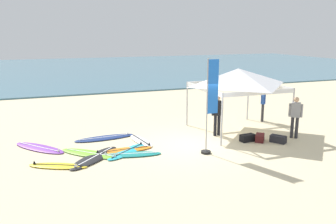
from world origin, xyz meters
The scene contains 19 objects.
ground_plane centered at (0.00, 0.00, 0.00)m, with size 80.00×80.00×0.00m, color beige.
sea centered at (0.00, 30.79, 0.05)m, with size 80.00×36.00×0.10m, color teal.
canopy_tent centered at (2.64, 1.18, 2.39)m, with size 3.40×3.40×2.75m.
surfboard_navy centered at (-3.01, 2.02, 0.04)m, with size 2.51×0.88×0.19m.
surfboard_lime centered at (-3.85, 0.25, 0.04)m, with size 2.21×2.17×0.19m.
surfboard_white centered at (-1.73, 1.11, 0.04)m, with size 0.74×1.89×0.19m.
surfboard_purple centered at (-5.54, 1.58, 0.04)m, with size 2.06×2.31×0.19m.
surfboard_teal centered at (-2.54, -0.33, 0.04)m, with size 2.23×1.05×0.19m.
surfboard_yellow centered at (-5.03, -0.57, 0.04)m, with size 1.98×1.34×0.19m.
surfboard_cyan centered at (-2.56, 0.04, 0.04)m, with size 2.03×1.83×0.19m.
surfboard_black centered at (-3.79, -0.21, 0.04)m, with size 2.30×2.35×0.19m.
surfboard_orange centered at (-2.71, 0.19, 0.04)m, with size 2.29×0.72×0.19m.
person_grey centered at (4.30, -0.61, 0.99)m, with size 0.44×0.40×1.71m.
person_black centered at (1.50, 0.81, 0.99)m, with size 0.55×0.25×1.71m.
person_blue centered at (4.76, 2.24, 0.99)m, with size 0.39×0.46×1.71m.
banner_flag centered at (0.17, -1.05, 1.57)m, with size 0.60×0.36×3.40m.
gear_bag_near_tent centered at (2.26, -0.35, 0.14)m, with size 0.60×0.32×0.28m, color black.
gear_bag_by_pole centered at (2.72, -0.51, 0.14)m, with size 0.60×0.32×0.28m, color #4C1919.
gear_bag_on_sand centered at (3.30, -0.91, 0.14)m, with size 0.60×0.32×0.28m, color #232328.
Camera 1 is at (-5.52, -12.02, 4.25)m, focal length 38.23 mm.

